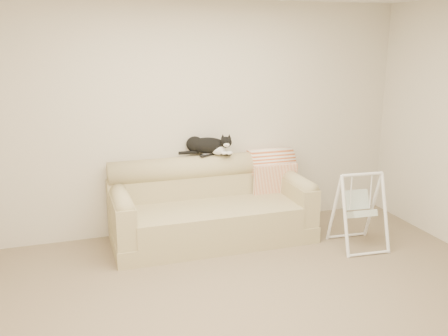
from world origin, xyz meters
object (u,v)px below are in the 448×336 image
remote_a (207,155)px  tuxedo_cat (208,145)px  remote_b (224,154)px  sofa (210,208)px  baby_swing (359,210)px

remote_a → tuxedo_cat: bearing=62.6°
remote_a → remote_b: size_ratio=1.17×
sofa → baby_swing: size_ratio=2.65×
sofa → baby_swing: bearing=-26.3°
tuxedo_cat → baby_swing: tuxedo_cat is taller
sofa → baby_swing: 1.62m
remote_b → baby_swing: size_ratio=0.19×
tuxedo_cat → baby_swing: size_ratio=0.73×
remote_a → remote_b: bearing=-0.9°
sofa → remote_a: 0.61m
remote_a → baby_swing: (1.42, -0.95, -0.50)m
tuxedo_cat → sofa: bearing=-100.5°
baby_swing → tuxedo_cat: bearing=145.0°
sofa → remote_a: bearing=82.2°
remote_b → tuxedo_cat: (-0.19, 0.04, 0.10)m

